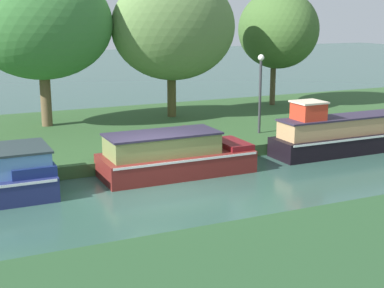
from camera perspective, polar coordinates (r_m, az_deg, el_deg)
ground_plane at (r=16.04m, az=-3.52°, el=-4.59°), size 120.00×120.00×0.00m
riverbank_far at (r=22.44m, az=-10.06°, el=0.94°), size 72.00×10.00×0.40m
black_barge at (r=21.72m, az=18.30°, el=1.21°), size 9.20×1.45×1.97m
maroon_cruiser at (r=17.31m, az=-1.93°, el=-1.22°), size 4.73×1.88×1.35m
willow_tree_left at (r=22.98m, az=-15.02°, el=11.71°), size 5.58×3.92×6.25m
willow_tree_centre at (r=24.19m, az=-1.78°, el=11.79°), size 5.53×3.37×6.14m
willow_tree_right at (r=27.84m, az=8.76°, el=11.45°), size 3.67×4.35×5.58m
lamp_post at (r=21.31m, az=6.98°, el=6.07°), size 0.24×0.24×2.99m
mooring_post_near at (r=18.64m, az=-0.78°, el=0.60°), size 0.18×0.18×0.85m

